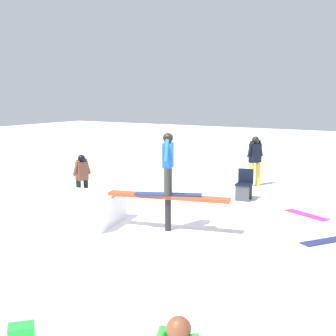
{
  "coord_description": "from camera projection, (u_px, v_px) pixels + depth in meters",
  "views": [
    {
      "loc": [
        5.29,
        -8.56,
        3.03
      ],
      "look_at": [
        0.0,
        0.0,
        1.41
      ],
      "focal_mm": 50.0,
      "sensor_mm": 36.0,
      "label": 1
    }
  ],
  "objects": [
    {
      "name": "loose_snowboard_navy",
      "position": [
        329.0,
        240.0,
        9.67
      ],
      "size": [
        0.97,
        1.27,
        0.02
      ],
      "primitive_type": "cube",
      "rotation": [
        0.0,
        0.0,
        0.99
      ],
      "color": "navy",
      "rests_on": "ground"
    },
    {
      "name": "rail_feature",
      "position": [
        168.0,
        200.0,
        10.31
      ],
      "size": [
        2.75,
        0.96,
        0.81
      ],
      "rotation": [
        0.0,
        0.0,
        0.25
      ],
      "color": "black",
      "rests_on": "ground"
    },
    {
      "name": "loose_snowboard_magenta",
      "position": [
        306.0,
        215.0,
        11.7
      ],
      "size": [
        1.24,
        0.8,
        0.02
      ],
      "primitive_type": "cube",
      "rotation": [
        0.0,
        0.0,
        2.68
      ],
      "color": "#C12690",
      "rests_on": "ground"
    },
    {
      "name": "snow_kicker_ramp",
      "position": [
        79.0,
        209.0,
        11.01
      ],
      "size": [
        2.12,
        1.9,
        0.67
      ],
      "primitive_type": "cube",
      "rotation": [
        0.0,
        0.0,
        0.25
      ],
      "color": "white",
      "rests_on": "ground"
    },
    {
      "name": "bystander_black",
      "position": [
        255.0,
        158.0,
        15.25
      ],
      "size": [
        0.37,
        0.66,
        1.64
      ],
      "rotation": [
        0.0,
        0.0,
        1.14
      ],
      "color": "gold",
      "rests_on": "ground"
    },
    {
      "name": "ground_plane",
      "position": [
        168.0,
        230.0,
        10.42
      ],
      "size": [
        60.0,
        60.0,
        0.0
      ],
      "primitive_type": "plane",
      "color": "white"
    },
    {
      "name": "main_rider_on_rail",
      "position": [
        168.0,
        164.0,
        10.18
      ],
      "size": [
        1.46,
        0.88,
        1.37
      ],
      "rotation": [
        0.0,
        0.0,
        0.43
      ],
      "color": "navy",
      "rests_on": "rail_feature"
    },
    {
      "name": "bystander_brown",
      "position": [
        82.0,
        176.0,
        12.99
      ],
      "size": [
        0.26,
        0.62,
        1.35
      ],
      "rotation": [
        0.0,
        0.0,
        4.51
      ],
      "color": "black",
      "rests_on": "ground"
    },
    {
      "name": "folding_chair",
      "position": [
        244.0,
        185.0,
        13.35
      ],
      "size": [
        0.5,
        0.5,
        0.88
      ],
      "rotation": [
        0.0,
        0.0,
        0.15
      ],
      "color": "#3F3F44",
      "rests_on": "ground"
    }
  ]
}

